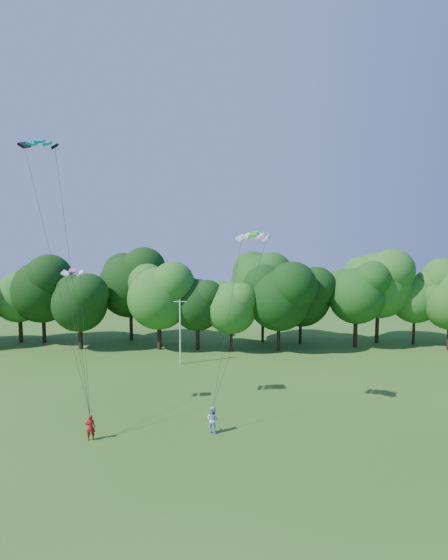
{
  "coord_description": "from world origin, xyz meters",
  "views": [
    {
      "loc": [
        2.21,
        -19.54,
        13.95
      ],
      "look_at": [
        1.55,
        13.0,
        10.8
      ],
      "focal_mm": 28.0,
      "sensor_mm": 36.0,
      "label": 1
    }
  ],
  "objects": [
    {
      "name": "kite_green",
      "position": [
        3.78,
        13.35,
        14.24
      ],
      "size": [
        2.74,
        2.01,
        0.46
      ],
      "rotation": [
        0.0,
        0.0,
        -0.4
      ],
      "color": "#3BCD1E",
      "rests_on": "ground"
    },
    {
      "name": "kite_flyer_left",
      "position": [
        -7.62,
        9.27,
        0.9
      ],
      "size": [
        0.74,
        0.59,
        1.79
      ],
      "primitive_type": "imported",
      "rotation": [
        0.0,
        0.0,
        3.41
      ],
      "color": "#A61516",
      "rests_on": "ground"
    },
    {
      "name": "kite_flyer_right",
      "position": [
        0.78,
        10.66,
        0.96
      ],
      "size": [
        1.17,
        1.1,
        1.92
      ],
      "primitive_type": "imported",
      "rotation": [
        0.0,
        0.0,
        2.62
      ],
      "color": "#AFCBF3",
      "rests_on": "ground"
    },
    {
      "name": "tree_back_center",
      "position": [
        7.86,
        33.55,
        7.64
      ],
      "size": [
        8.41,
        8.41,
        12.23
      ],
      "color": "#301F12",
      "rests_on": "ground"
    },
    {
      "name": "kite_teal",
      "position": [
        -11.58,
        12.03,
        20.81
      ],
      "size": [
        2.75,
        1.57,
        0.52
      ],
      "rotation": [
        0.0,
        0.0,
        0.17
      ],
      "color": "#059CA1",
      "rests_on": "ground"
    },
    {
      "name": "kite_pink",
      "position": [
        -10.14,
        13.71,
        11.43
      ],
      "size": [
        1.75,
        1.08,
        0.33
      ],
      "rotation": [
        0.0,
        0.0,
        0.19
      ],
      "color": "#EE42A1",
      "rests_on": "ground"
    },
    {
      "name": "ground",
      "position": [
        0.0,
        0.0,
        0.0
      ],
      "size": [
        160.0,
        160.0,
        0.0
      ],
      "primitive_type": "plane",
      "color": "#255416",
      "rests_on": "ground"
    },
    {
      "name": "utility_pole",
      "position": [
        -3.59,
        27.58,
        3.72
      ],
      "size": [
        1.44,
        0.2,
        7.18
      ],
      "rotation": [
        0.0,
        0.0,
        -0.08
      ],
      "color": "beige",
      "rests_on": "ground"
    }
  ]
}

